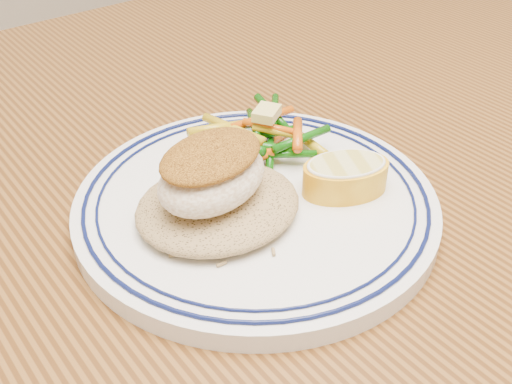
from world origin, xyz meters
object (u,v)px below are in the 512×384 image
object	(u,v)px
dining_table	(268,267)
vegetable_pile	(261,137)
lemon_wedge	(345,175)
rice_pilaf	(218,202)
plate	(256,203)
fish_fillet	(212,172)

from	to	relation	value
dining_table	vegetable_pile	world-z (taller)	vegetable_pile
dining_table	vegetable_pile	xyz separation A→B (m)	(0.00, 0.02, 0.13)
lemon_wedge	rice_pilaf	bearing A→B (deg)	160.75
plate	vegetable_pile	bearing A→B (deg)	49.14
plate	rice_pilaf	size ratio (longest dim) A/B	2.24
rice_pilaf	lemon_wedge	size ratio (longest dim) A/B	1.53
dining_table	vegetable_pile	distance (m)	0.13
vegetable_pile	dining_table	bearing A→B (deg)	-105.30
rice_pilaf	fish_fillet	size ratio (longest dim) A/B	1.22
plate	dining_table	bearing A→B (deg)	39.89
rice_pilaf	vegetable_pile	xyz separation A→B (m)	(0.08, 0.05, 0.00)
fish_fillet	lemon_wedge	bearing A→B (deg)	-18.65
plate	lemon_wedge	bearing A→B (deg)	-29.63
plate	fish_fillet	xyz separation A→B (m)	(-0.04, -0.00, 0.04)
fish_fillet	lemon_wedge	size ratio (longest dim) A/B	1.26
vegetable_pile	lemon_wedge	size ratio (longest dim) A/B	1.34
rice_pilaf	fish_fillet	distance (m)	0.03
fish_fillet	vegetable_pile	world-z (taller)	fish_fillet
dining_table	vegetable_pile	bearing A→B (deg)	74.70
fish_fillet	vegetable_pile	size ratio (longest dim) A/B	0.94
plate	fish_fillet	world-z (taller)	fish_fillet
plate	lemon_wedge	distance (m)	0.07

